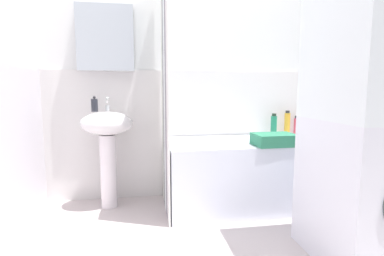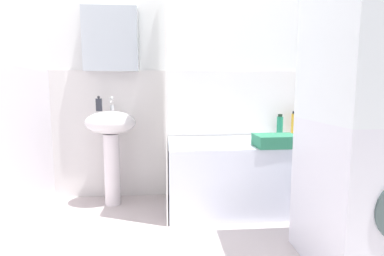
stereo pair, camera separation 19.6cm
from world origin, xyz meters
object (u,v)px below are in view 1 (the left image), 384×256
(sink, at_px, (107,138))
(lotion_bottle, at_px, (296,126))
(bathtub, at_px, (247,173))
(soap_dispenser, at_px, (94,105))
(body_wash_bottle, at_px, (287,123))
(washer_dryer_stack, at_px, (370,120))
(towel_folded, at_px, (274,140))
(shampoo_bottle, at_px, (274,125))

(sink, distance_m, lotion_bottle, 1.82)
(sink, bearing_deg, bathtub, -7.33)
(soap_dispenser, xyz_separation_m, bathtub, (1.31, -0.18, -0.60))
(lotion_bottle, xyz_separation_m, body_wash_bottle, (-0.11, -0.02, 0.03))
(sink, distance_m, washer_dryer_stack, 1.96)
(towel_folded, height_order, washer_dryer_stack, washer_dryer_stack)
(soap_dispenser, bearing_deg, towel_folded, -16.25)
(soap_dispenser, distance_m, bathtub, 1.45)
(sink, relative_size, body_wash_bottle, 3.50)
(soap_dispenser, relative_size, towel_folded, 0.41)
(lotion_bottle, bearing_deg, bathtub, -154.38)
(lotion_bottle, bearing_deg, sink, -175.75)
(sink, relative_size, lotion_bottle, 4.53)
(towel_folded, bearing_deg, shampoo_bottle, 66.33)
(sink, height_order, body_wash_bottle, sink)
(shampoo_bottle, height_order, washer_dryer_stack, washer_dryer_stack)
(sink, height_order, shampoo_bottle, sink)
(bathtub, bearing_deg, sink, 172.67)
(bathtub, relative_size, lotion_bottle, 7.63)
(washer_dryer_stack, bearing_deg, body_wash_bottle, 85.26)
(soap_dispenser, bearing_deg, washer_dryer_stack, -33.40)
(bathtub, xyz_separation_m, towel_folded, (0.13, -0.24, 0.34))
(soap_dispenser, distance_m, lotion_bottle, 1.93)
(soap_dispenser, relative_size, shampoo_bottle, 0.62)
(sink, distance_m, soap_dispenser, 0.30)
(towel_folded, bearing_deg, washer_dryer_stack, -69.54)
(shampoo_bottle, bearing_deg, bathtub, -143.90)
(soap_dispenser, relative_size, bathtub, 0.09)
(lotion_bottle, bearing_deg, soap_dispenser, -176.73)
(body_wash_bottle, bearing_deg, shampoo_bottle, -174.07)
(washer_dryer_stack, bearing_deg, bathtub, 112.78)
(soap_dispenser, xyz_separation_m, washer_dryer_stack, (1.70, -1.12, -0.04))
(lotion_bottle, bearing_deg, washer_dryer_stack, -99.69)
(shampoo_bottle, relative_size, towel_folded, 0.66)
(lotion_bottle, xyz_separation_m, towel_folded, (-0.47, -0.53, -0.04))
(sink, bearing_deg, shampoo_bottle, 3.64)
(towel_folded, bearing_deg, soap_dispenser, 163.75)
(soap_dispenser, distance_m, shampoo_bottle, 1.67)
(sink, distance_m, towel_folded, 1.40)
(sink, relative_size, shampoo_bottle, 3.91)
(lotion_bottle, height_order, towel_folded, lotion_bottle)
(lotion_bottle, relative_size, body_wash_bottle, 0.77)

